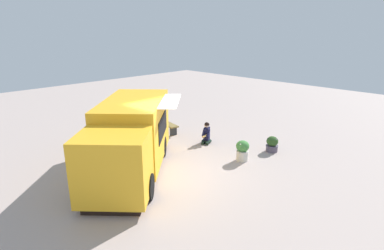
{
  "coord_description": "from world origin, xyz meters",
  "views": [
    {
      "loc": [
        -7.44,
        6.8,
        4.75
      ],
      "look_at": [
        1.02,
        -1.75,
        1.07
      ],
      "focal_mm": 29.3,
      "sensor_mm": 36.0,
      "label": 1
    }
  ],
  "objects_px": {
    "plaza_bench": "(165,124)",
    "food_truck": "(131,140)",
    "person_customer": "(207,135)",
    "planter_flowering_far": "(242,150)",
    "planter_flowering_near": "(272,144)"
  },
  "relations": [
    {
      "from": "person_customer",
      "to": "planter_flowering_near",
      "type": "height_order",
      "value": "person_customer"
    },
    {
      "from": "food_truck",
      "to": "person_customer",
      "type": "xyz_separation_m",
      "value": [
        0.1,
        -3.96,
        -0.8
      ]
    },
    {
      "from": "person_customer",
      "to": "plaza_bench",
      "type": "bearing_deg",
      "value": 5.12
    },
    {
      "from": "person_customer",
      "to": "planter_flowering_far",
      "type": "bearing_deg",
      "value": 167.3
    },
    {
      "from": "person_customer",
      "to": "planter_flowering_far",
      "type": "height_order",
      "value": "person_customer"
    },
    {
      "from": "food_truck",
      "to": "person_customer",
      "type": "height_order",
      "value": "food_truck"
    },
    {
      "from": "food_truck",
      "to": "planter_flowering_far",
      "type": "height_order",
      "value": "food_truck"
    },
    {
      "from": "plaza_bench",
      "to": "planter_flowering_near",
      "type": "bearing_deg",
      "value": -165.49
    },
    {
      "from": "plaza_bench",
      "to": "food_truck",
      "type": "bearing_deg",
      "value": 124.72
    },
    {
      "from": "food_truck",
      "to": "plaza_bench",
      "type": "bearing_deg",
      "value": -55.28
    },
    {
      "from": "planter_flowering_far",
      "to": "plaza_bench",
      "type": "xyz_separation_m",
      "value": [
        4.77,
        -0.29,
        -0.07
      ]
    },
    {
      "from": "planter_flowering_near",
      "to": "planter_flowering_far",
      "type": "relative_size",
      "value": 0.81
    },
    {
      "from": "person_customer",
      "to": "plaza_bench",
      "type": "distance_m",
      "value": 2.5
    },
    {
      "from": "planter_flowering_near",
      "to": "planter_flowering_far",
      "type": "height_order",
      "value": "planter_flowering_far"
    },
    {
      "from": "person_customer",
      "to": "planter_flowering_near",
      "type": "distance_m",
      "value": 2.8
    }
  ]
}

